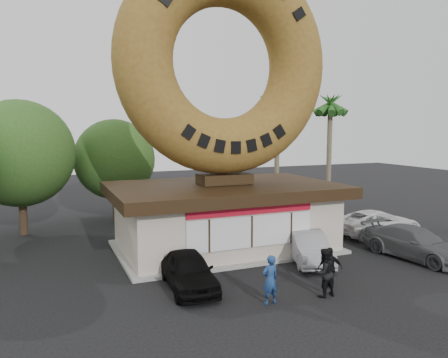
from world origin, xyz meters
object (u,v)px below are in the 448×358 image
street_lamp (144,151)px  car_white (377,223)px  person_right (330,268)px  car_black (189,270)px  person_left (270,280)px  car_silver (308,247)px  car_grey (415,243)px  giant_donut (225,63)px  person_center (324,272)px  donut_shop (225,214)px

street_lamp → car_white: size_ratio=1.58×
person_right → car_black: 5.39m
person_left → person_right: size_ratio=1.10×
street_lamp → car_silver: street_lamp is taller
person_right → car_grey: bearing=-140.7°
car_black → car_grey: size_ratio=0.82×
giant_donut → street_lamp: 11.20m
person_right → car_black: size_ratio=0.38×
car_black → person_left: bearing=-45.3°
car_black → person_center: bearing=-27.7°
car_silver → street_lamp: bearing=127.0°
person_left → person_center: person_center is taller
car_silver → car_black: bearing=-151.6°
donut_shop → person_center: donut_shop is taller
car_silver → person_center: bearing=-97.0°
giant_donut → person_left: size_ratio=6.17×
giant_donut → person_left: bearing=-100.0°
donut_shop → car_silver: (2.65, -3.50, -1.08)m
car_silver → car_white: car_white is taller
giant_donut → person_left: 10.98m
donut_shop → street_lamp: size_ratio=1.40×
car_white → person_center: bearing=128.2°
car_white → car_grey: bearing=160.2°
person_right → car_silver: (1.07, 3.12, -0.10)m
street_lamp → car_white: bearing=-44.7°
giant_donut → car_white: 12.45m
person_left → person_center: 2.13m
person_right → street_lamp: bearing=-54.3°
donut_shop → giant_donut: (0.00, 0.02, 7.41)m
person_right → car_silver: bearing=-84.9°
donut_shop → person_center: 7.31m
donut_shop → car_black: donut_shop is taller
street_lamp → car_grey: 18.10m
street_lamp → person_left: size_ratio=4.59×
person_left → person_right: 2.87m
car_silver → car_white: bearing=41.3°
person_left → car_silver: bearing=-143.3°
car_grey → car_black: bearing=168.4°
person_left → person_center: size_ratio=0.98×
car_silver → car_grey: car_grey is taller
donut_shop → car_grey: 9.11m
street_lamp → car_grey: bearing=-57.9°
car_white → car_silver: bearing=113.0°
car_black → car_silver: car_black is taller
person_center → car_grey: size_ratio=0.36×
person_center → car_white: bearing=-148.8°
person_center → car_black: person_center is taller
person_right → car_white: (7.50, 5.80, -0.09)m
person_left → person_right: person_left is taller
giant_donut → car_grey: size_ratio=2.15×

